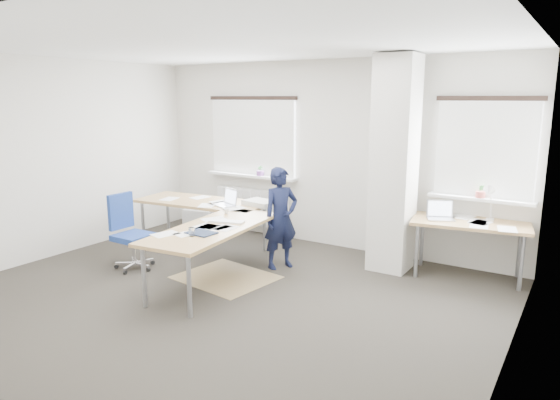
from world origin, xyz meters
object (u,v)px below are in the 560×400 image
Objects in this scene: person at (281,218)px; task_chair at (132,248)px; desk_main at (210,215)px; desk_side at (470,225)px.

task_chair is at bearing 151.49° from person.
task_chair is 2.02m from person.
person reaches higher than desk_main.
desk_side is (3.06, 1.36, -0.01)m from desk_main.
desk_side is 2.39m from person.
desk_main is at bearing 143.21° from person.
person is at bearing -166.32° from desk_side.
desk_main is at bearing -165.71° from desk_side.
task_chair is (-0.79, -0.69, -0.41)m from desk_main.
desk_side is at bearing 17.89° from desk_main.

